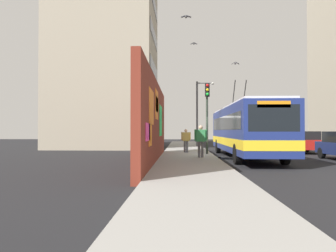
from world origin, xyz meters
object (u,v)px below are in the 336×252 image
pedestrian_at_curb (201,138)px  parked_car_dark_gray (278,139)px  parked_car_red (303,141)px  city_bus (245,129)px  traffic_light (207,107)px  street_lamp (199,109)px  pedestrian_midblock (186,139)px

pedestrian_at_curb → parked_car_dark_gray: bearing=-33.6°
parked_car_dark_gray → parked_car_red: bearing=180.0°
city_bus → traffic_light: city_bus is taller
city_bus → pedestrian_at_curb: 3.18m
pedestrian_at_curb → street_lamp: 12.60m
pedestrian_at_curb → parked_car_red: bearing=-52.7°
city_bus → pedestrian_midblock: bearing=54.6°
city_bus → parked_car_red: bearing=-49.3°
pedestrian_at_curb → traffic_light: 3.20m
traffic_light → pedestrian_midblock: bearing=40.3°
pedestrian_at_curb → pedestrian_midblock: 4.08m
city_bus → parked_car_dark_gray: city_bus is taller
parked_car_dark_gray → pedestrian_midblock: 11.73m
parked_car_dark_gray → traffic_light: bearing=142.1°
parked_car_red → street_lamp: 10.03m
city_bus → parked_car_dark_gray: (10.37, -5.20, -0.89)m
city_bus → pedestrian_at_curb: (-1.55, 2.72, -0.52)m
parked_car_red → traffic_light: 8.49m
pedestrian_at_curb → traffic_light: traffic_light is taller
pedestrian_midblock → street_lamp: street_lamp is taller
city_bus → parked_car_dark_gray: 11.63m
traffic_light → street_lamp: size_ratio=0.73×
pedestrian_at_curb → pedestrian_midblock: pedestrian_at_curb is taller
parked_car_dark_gray → street_lamp: street_lamp is taller
pedestrian_midblock → street_lamp: 8.84m
parked_car_red → traffic_light: size_ratio=0.90×
parked_car_red → pedestrian_midblock: 8.90m
city_bus → street_lamp: (10.79, 2.05, 1.97)m
parked_car_red → traffic_light: traffic_light is taller
street_lamp → parked_car_dark_gray: bearing=-93.3°
pedestrian_at_curb → street_lamp: size_ratio=0.29×
pedestrian_at_curb → city_bus: bearing=-60.3°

